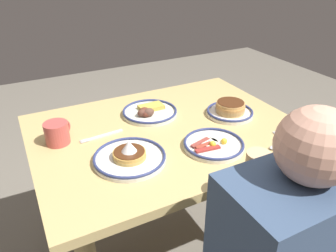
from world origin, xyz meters
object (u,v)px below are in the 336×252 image
(plate_far_companion, at_px, (230,110))
(fork_far, at_px, (102,136))
(plate_near_main, at_px, (149,112))
(coffee_mug, at_px, (57,133))
(fork_near, at_px, (294,131))
(plate_far_side, at_px, (213,144))
(plate_center_pancakes, at_px, (130,157))
(tea_spoon, at_px, (283,144))

(plate_far_companion, relative_size, fork_far, 1.17)
(plate_near_main, relative_size, coffee_mug, 2.27)
(plate_near_main, height_order, fork_far, plate_near_main)
(plate_far_companion, distance_m, fork_near, 0.29)
(fork_near, bearing_deg, plate_far_side, -8.14)
(plate_center_pancakes, bearing_deg, plate_near_main, -125.27)
(plate_far_side, bearing_deg, plate_near_main, -74.06)
(plate_far_companion, xyz_separation_m, plate_far_side, (0.22, 0.20, -0.01))
(plate_far_side, bearing_deg, plate_center_pancakes, -10.98)
(plate_near_main, height_order, coffee_mug, coffee_mug)
(plate_near_main, distance_m, plate_center_pancakes, 0.37)
(coffee_mug, bearing_deg, plate_far_companion, 171.70)
(plate_near_main, bearing_deg, plate_center_pancakes, 54.73)
(fork_far, bearing_deg, fork_near, 155.86)
(plate_near_main, relative_size, tea_spoon, 1.27)
(plate_near_main, height_order, plate_far_companion, plate_far_companion)
(plate_center_pancakes, xyz_separation_m, tea_spoon, (-0.57, 0.17, -0.01))
(plate_center_pancakes, height_order, fork_near, plate_center_pancakes)
(plate_center_pancakes, height_order, coffee_mug, coffee_mug)
(plate_far_companion, bearing_deg, fork_near, 120.21)
(plate_center_pancakes, height_order, plate_far_side, plate_center_pancakes)
(plate_center_pancakes, xyz_separation_m, plate_far_companion, (-0.54, -0.14, 0.01))
(plate_far_side, xyz_separation_m, coffee_mug, (0.52, -0.31, 0.03))
(plate_center_pancakes, relative_size, plate_far_side, 1.12)
(plate_center_pancakes, bearing_deg, coffee_mug, -50.31)
(plate_near_main, relative_size, fork_near, 1.32)
(plate_far_side, bearing_deg, fork_near, 171.86)
(plate_far_companion, xyz_separation_m, tea_spoon, (-0.03, 0.31, -0.02))
(plate_far_side, xyz_separation_m, fork_near, (-0.37, 0.05, -0.01))
(plate_center_pancakes, bearing_deg, tea_spoon, 162.91)
(plate_near_main, xyz_separation_m, coffee_mug, (0.42, 0.06, 0.03))
(plate_near_main, height_order, plate_far_side, plate_near_main)
(plate_far_companion, height_order, coffee_mug, coffee_mug)
(plate_far_side, bearing_deg, tea_spoon, 155.65)
(plate_near_main, distance_m, fork_near, 0.63)
(coffee_mug, xyz_separation_m, fork_far, (-0.16, 0.03, -0.04))
(plate_near_main, xyz_separation_m, tea_spoon, (-0.35, 0.48, -0.01))
(plate_near_main, xyz_separation_m, plate_far_companion, (-0.33, 0.17, 0.01))
(coffee_mug, relative_size, fork_far, 0.61)
(plate_far_companion, xyz_separation_m, fork_near, (-0.15, 0.25, -0.02))
(plate_far_companion, height_order, plate_far_side, plate_far_companion)
(plate_far_companion, bearing_deg, tea_spoon, 94.70)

